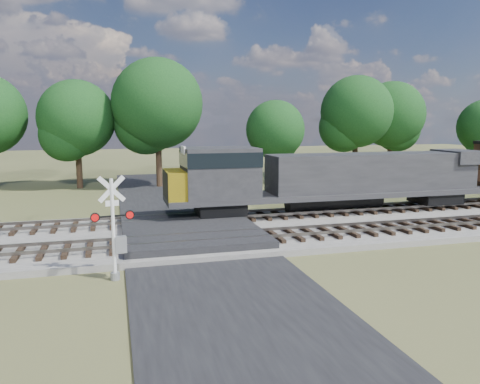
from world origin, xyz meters
name	(u,v)px	position (x,y,z in m)	size (l,w,h in m)	color
ground	(191,239)	(0.00, 0.00, 0.00)	(160.00, 160.00, 0.00)	#3F4625
ballast_bed	(357,223)	(10.00, 0.50, 0.15)	(140.00, 10.00, 0.30)	gray
road	(191,238)	(0.00, 0.00, 0.04)	(7.00, 60.00, 0.08)	black
crossing_panel	(189,231)	(0.00, 0.50, 0.32)	(7.00, 9.00, 0.62)	#262628
track_near	(259,236)	(3.12, -2.00, 0.41)	(140.00, 2.60, 0.33)	black
track_far	(234,217)	(3.12, 3.00, 0.41)	(140.00, 2.60, 0.33)	black
crossing_signal_near	(116,237)	(-3.81, -5.58, 1.71)	(1.66, 0.39, 4.12)	silver
crossing_signal_far	(241,185)	(4.71, 7.16, 1.71)	(1.65, 0.37, 4.10)	silver
equipment_shed	(317,182)	(11.79, 10.17, 1.33)	(4.73, 4.73, 2.63)	#432B1C
treeline	(171,112)	(1.53, 20.33, 6.90)	(79.31, 12.10, 11.97)	black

